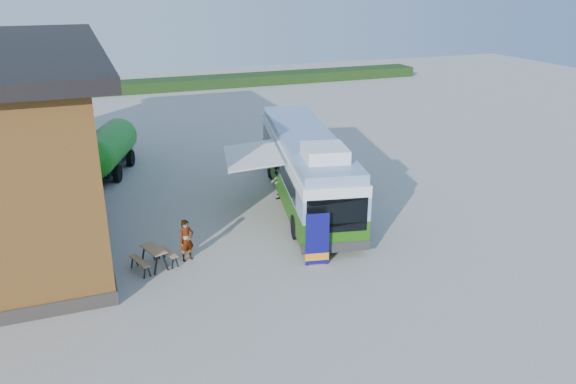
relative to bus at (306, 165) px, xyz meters
name	(u,v)px	position (x,y,z in m)	size (l,w,h in m)	color
ground	(300,271)	(-2.83, -6.37, -1.84)	(100.00, 100.00, 0.00)	#BCB7AD
hedge	(234,81)	(5.17, 31.63, -1.34)	(40.00, 3.00, 1.00)	#264419
bus	(306,165)	(0.00, 0.00, 0.00)	(5.10, 12.81, 3.85)	#2F7513
awning	(257,151)	(-2.46, -0.15, 0.97)	(3.28, 4.49, 0.51)	white
banner	(317,244)	(-2.08, -6.16, -0.98)	(0.90, 0.30, 2.09)	#0D0C5C
picnic_table	(154,253)	(-7.81, -4.23, -1.25)	(1.71, 1.61, 0.79)	#B27F54
person_a	(187,240)	(-6.54, -4.06, -1.01)	(0.60, 0.39, 1.65)	#999999
person_b	(277,182)	(-1.14, 0.85, -0.99)	(0.83, 0.64, 1.70)	#999999
slurry_tanker	(108,148)	(-8.53, 7.61, -0.37)	(3.61, 6.59, 2.55)	#1B991C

